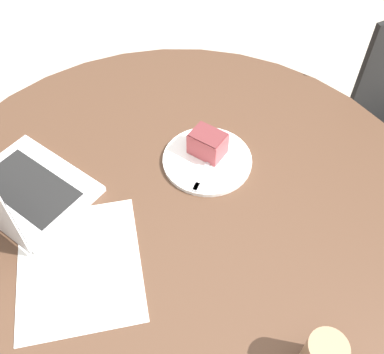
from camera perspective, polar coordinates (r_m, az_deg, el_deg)
name	(u,v)px	position (r m, az deg, el deg)	size (l,w,h in m)	color
ground_plane	(181,325)	(1.82, -1.40, -18.26)	(12.00, 12.00, 0.00)	#B7AD9E
dining_table	(177,236)	(1.23, -1.98, -7.54)	(1.40, 1.40, 0.76)	#4C3323
paper_document	(79,266)	(1.09, -14.11, -10.87)	(0.42, 0.40, 0.00)	white
plate	(207,160)	(1.24, 1.95, 2.16)	(0.25, 0.25, 0.01)	white
cake_slice	(208,143)	(1.23, 2.00, 4.28)	(0.11, 0.09, 0.07)	#B74C51
fork	(203,172)	(1.20, 1.47, 0.59)	(0.10, 0.16, 0.00)	silver
laptop	(15,190)	(1.21, -21.52, -1.52)	(0.37, 0.32, 0.25)	silver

